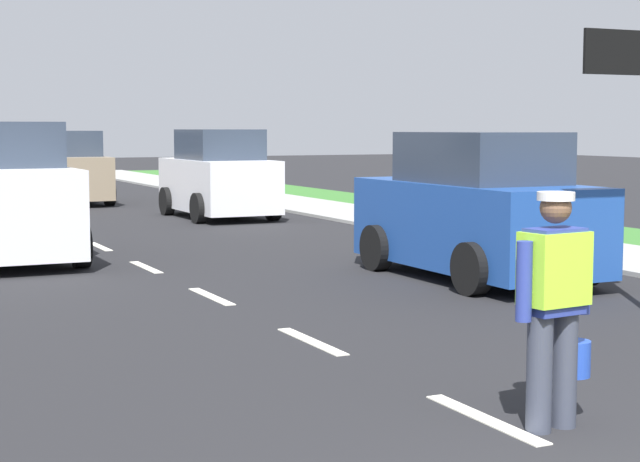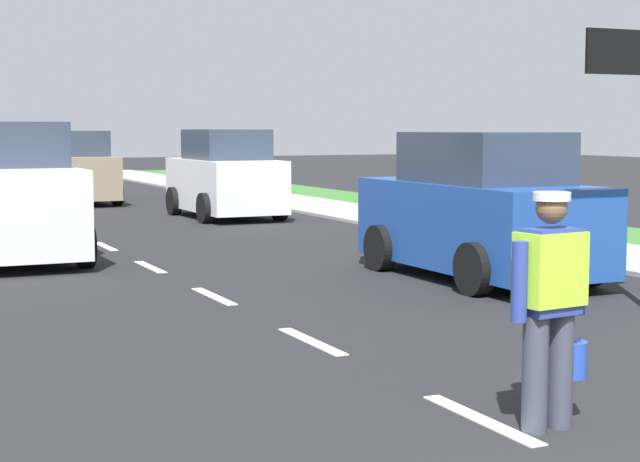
{
  "view_description": "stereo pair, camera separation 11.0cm",
  "coord_description": "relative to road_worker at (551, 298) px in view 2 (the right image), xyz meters",
  "views": [
    {
      "loc": [
        -4.18,
        -3.37,
        2.11
      ],
      "look_at": [
        0.09,
        5.68,
        1.1
      ],
      "focal_mm": 57.7,
      "sensor_mm": 36.0,
      "label": 1
    },
    {
      "loc": [
        -4.09,
        -3.42,
        2.11
      ],
      "look_at": [
        0.09,
        5.68,
        1.1
      ],
      "focal_mm": 57.7,
      "sensor_mm": 36.0,
      "label": 2
    }
  ],
  "objects": [
    {
      "name": "ground_plane",
      "position": [
        -0.31,
        18.69,
        -0.93
      ],
      "size": [
        96.0,
        96.0,
        0.0
      ],
      "primitive_type": "plane",
      "color": "black"
    },
    {
      "name": "sidewalk_right",
      "position": [
        6.89,
        7.69,
        -0.93
      ],
      "size": [
        2.4,
        72.0,
        0.14
      ],
      "primitive_type": "cube",
      "color": "#9E9E99",
      "rests_on": "ground"
    },
    {
      "name": "lane_center_line",
      "position": [
        -0.31,
        22.89,
        -0.93
      ],
      "size": [
        0.14,
        46.4,
        0.01
      ],
      "color": "silver",
      "rests_on": "ground"
    },
    {
      "name": "road_worker",
      "position": [
        0.0,
        0.0,
        0.0
      ],
      "size": [
        0.75,
        0.43,
        1.67
      ],
      "color": "#383D4C",
      "rests_on": "ground"
    },
    {
      "name": "lane_direction_sign",
      "position": [
        3.75,
        3.41,
        1.48
      ],
      "size": [
        1.16,
        0.11,
        3.2
      ],
      "color": "gray",
      "rests_on": "ground"
    },
    {
      "name": "car_parked_curbside",
      "position": [
        3.59,
        6.33,
        0.02
      ],
      "size": [
        1.99,
        4.07,
        2.05
      ],
      "color": "#1E4799",
      "rests_on": "ground"
    },
    {
      "name": "car_parked_far",
      "position": [
        3.62,
        17.11,
        0.03
      ],
      "size": [
        2.0,
        3.89,
        2.07
      ],
      "color": "silver",
      "rests_on": "ground"
    },
    {
      "name": "car_outgoing_far",
      "position": [
        1.28,
        23.27,
        0.01
      ],
      "size": [
        2.09,
        4.19,
        2.03
      ],
      "color": "gray",
      "rests_on": "ground"
    },
    {
      "name": "car_oncoming_lead",
      "position": [
        -2.11,
        11.03,
        0.09
      ],
      "size": [
        2.05,
        3.94,
        2.2
      ],
      "color": "silver",
      "rests_on": "ground"
    }
  ]
}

